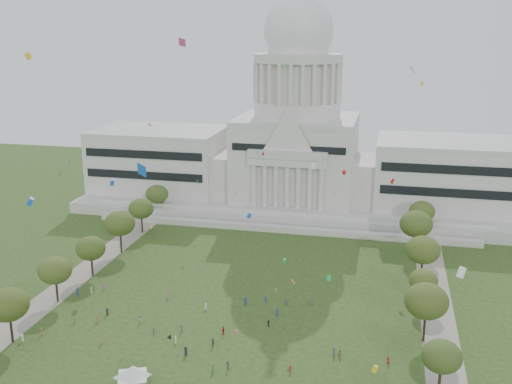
# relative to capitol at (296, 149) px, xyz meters

# --- Properties ---
(ground) EXTENTS (400.00, 400.00, 0.00)m
(ground) POSITION_rel_capitol_xyz_m (0.00, -113.59, -22.30)
(ground) COLOR #2C4219
(ground) RESTS_ON ground
(capitol) EXTENTS (160.00, 64.50, 91.30)m
(capitol) POSITION_rel_capitol_xyz_m (0.00, 0.00, 0.00)
(capitol) COLOR #B9B6AE
(capitol) RESTS_ON ground
(path_left) EXTENTS (8.00, 160.00, 0.04)m
(path_left) POSITION_rel_capitol_xyz_m (-48.00, -83.59, -22.28)
(path_left) COLOR gray
(path_left) RESTS_ON ground
(path_right) EXTENTS (8.00, 160.00, 0.04)m
(path_right) POSITION_rel_capitol_xyz_m (48.00, -83.59, -22.28)
(path_right) COLOR gray
(path_right) RESTS_ON ground
(row_tree_l_1) EXTENTS (8.86, 8.86, 12.59)m
(row_tree_l_1) POSITION_rel_capitol_xyz_m (-44.07, -116.55, -13.34)
(row_tree_l_1) COLOR black
(row_tree_l_1) RESTS_ON ground
(row_tree_r_1) EXTENTS (7.58, 7.58, 10.78)m
(row_tree_r_1) POSITION_rel_capitol_xyz_m (46.22, -115.34, -14.64)
(row_tree_r_1) COLOR black
(row_tree_r_1) RESTS_ON ground
(row_tree_l_2) EXTENTS (8.42, 8.42, 11.97)m
(row_tree_l_2) POSITION_rel_capitol_xyz_m (-45.04, -96.29, -13.79)
(row_tree_l_2) COLOR black
(row_tree_l_2) RESTS_ON ground
(row_tree_r_2) EXTENTS (9.55, 9.55, 13.58)m
(row_tree_r_2) POSITION_rel_capitol_xyz_m (44.17, -96.15, -12.64)
(row_tree_r_2) COLOR black
(row_tree_r_2) RESTS_ON ground
(row_tree_l_3) EXTENTS (8.12, 8.12, 11.55)m
(row_tree_l_3) POSITION_rel_capitol_xyz_m (-44.09, -79.67, -14.09)
(row_tree_l_3) COLOR black
(row_tree_l_3) RESTS_ON ground
(row_tree_r_3) EXTENTS (7.01, 7.01, 9.98)m
(row_tree_r_3) POSITION_rel_capitol_xyz_m (44.40, -79.10, -15.21)
(row_tree_r_3) COLOR black
(row_tree_r_3) RESTS_ON ground
(row_tree_l_4) EXTENTS (9.29, 9.29, 13.21)m
(row_tree_l_4) POSITION_rel_capitol_xyz_m (-44.08, -61.17, -12.90)
(row_tree_l_4) COLOR black
(row_tree_l_4) RESTS_ON ground
(row_tree_r_4) EXTENTS (9.19, 9.19, 13.06)m
(row_tree_r_4) POSITION_rel_capitol_xyz_m (44.76, -63.55, -13.01)
(row_tree_r_4) COLOR black
(row_tree_r_4) RESTS_ON ground
(row_tree_l_5) EXTENTS (8.33, 8.33, 11.85)m
(row_tree_l_5) POSITION_rel_capitol_xyz_m (-45.22, -42.58, -13.88)
(row_tree_l_5) COLOR black
(row_tree_l_5) RESTS_ON ground
(row_tree_r_5) EXTENTS (9.82, 9.82, 13.96)m
(row_tree_r_5) POSITION_rel_capitol_xyz_m (43.49, -43.40, -12.37)
(row_tree_r_5) COLOR black
(row_tree_r_5) RESTS_ON ground
(row_tree_l_6) EXTENTS (8.19, 8.19, 11.64)m
(row_tree_l_6) POSITION_rel_capitol_xyz_m (-46.87, -24.45, -14.02)
(row_tree_l_6) COLOR black
(row_tree_l_6) RESTS_ON ground
(row_tree_r_6) EXTENTS (8.42, 8.42, 11.97)m
(row_tree_r_6) POSITION_rel_capitol_xyz_m (45.96, -25.46, -13.79)
(row_tree_r_6) COLOR black
(row_tree_r_6) RESTS_ON ground
(event_tent) EXTENTS (9.79, 9.79, 4.19)m
(event_tent) POSITION_rel_capitol_xyz_m (-11.15, -126.51, -19.05)
(event_tent) COLOR #4C4C4C
(event_tent) RESTS_ON ground
(person_0) EXTENTS (0.91, 0.90, 1.59)m
(person_0) POSITION_rel_capitol_xyz_m (36.72, -107.12, -21.50)
(person_0) COLOR #B21E1E
(person_0) RESTS_ON ground
(person_2) EXTENTS (0.98, 0.82, 1.73)m
(person_2) POSITION_rel_capitol_xyz_m (26.85, -106.87, -21.43)
(person_2) COLOR olive
(person_2) RESTS_ON ground
(person_3) EXTENTS (0.57, 1.10, 1.70)m
(person_3) POSITION_rel_capitol_xyz_m (5.04, -116.51, -21.45)
(person_3) COLOR #26262B
(person_3) RESTS_ON ground
(person_4) EXTENTS (0.82, 1.24, 1.95)m
(person_4) POSITION_rel_capitol_xyz_m (0.32, -103.16, -21.32)
(person_4) COLOR #B21E1E
(person_4) RESTS_ON ground
(person_5) EXTENTS (1.23, 1.83, 1.84)m
(person_5) POSITION_rel_capitol_xyz_m (-0.52, -108.40, -21.38)
(person_5) COLOR #4C4C51
(person_5) RESTS_ON ground
(person_8) EXTENTS (0.89, 0.57, 1.80)m
(person_8) POSITION_rel_capitol_xyz_m (-20.27, -101.95, -21.39)
(person_8) COLOR silver
(person_8) RESTS_ON ground
(person_9) EXTENTS (1.06, 0.88, 1.46)m
(person_9) POSITION_rel_capitol_xyz_m (17.58, -114.70, -21.57)
(person_9) COLOR #B21E1E
(person_9) RESTS_ON ground
(person_10) EXTENTS (0.87, 1.12, 1.70)m
(person_10) POSITION_rel_capitol_xyz_m (9.47, -97.12, -21.45)
(person_10) COLOR #26262B
(person_10) RESTS_ON ground
(distant_crowd) EXTENTS (68.03, 34.77, 1.95)m
(distant_crowd) POSITION_rel_capitol_xyz_m (-12.79, -99.39, -21.41)
(distant_crowd) COLOR silver
(distant_crowd) RESTS_ON ground
(kite_swarm) EXTENTS (92.22, 104.85, 61.49)m
(kite_swarm) POSITION_rel_capitol_xyz_m (1.39, -104.89, 9.30)
(kite_swarm) COLOR yellow
(kite_swarm) RESTS_ON ground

